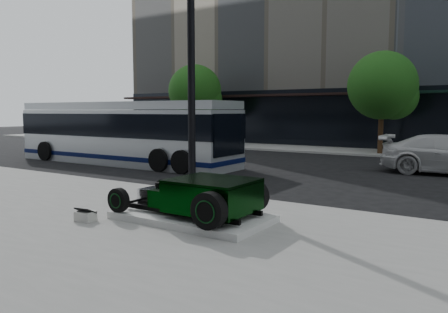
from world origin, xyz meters
The scene contains 8 objects.
ground centered at (0.00, 0.00, 0.00)m, with size 120.00×120.00×0.00m, color black.
sidewalk_far centered at (0.00, 14.00, 0.06)m, with size 70.00×4.00×0.12m, color gray.
street_trees centered at (1.15, 13.07, 3.77)m, with size 29.80×3.80×5.70m.
display_plinth centered at (1.22, -4.92, 0.20)m, with size 3.40×1.80×0.15m, color silver.
hot_rod centered at (1.55, -4.92, 0.70)m, with size 3.22×2.00×0.81m.
info_plaque centered at (-0.67, -6.25, 0.24)m, with size 0.44×0.35×0.31m.
lamppost centered at (-0.82, -2.20, 3.49)m, with size 0.40×0.40×7.29m.
transit_bus centered at (-8.46, 2.47, 1.49)m, with size 12.12×2.88×2.92m.
Camera 1 is at (6.91, -12.43, 2.52)m, focal length 35.00 mm.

